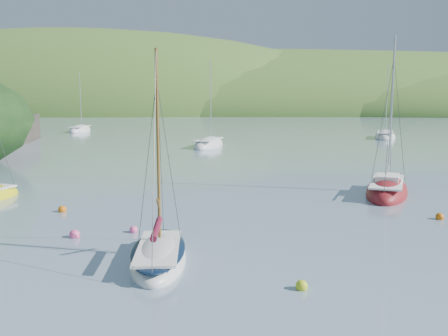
{
  "coord_description": "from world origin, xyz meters",
  "views": [
    {
      "loc": [
        1.77,
        -18.34,
        6.44
      ],
      "look_at": [
        0.88,
        8.0,
        2.46
      ],
      "focal_mm": 40.0,
      "sensor_mm": 36.0,
      "label": 1
    }
  ],
  "objects_px": {
    "daysailer_white": "(159,257)",
    "distant_sloop_b": "(385,137)",
    "distant_sloop_a": "(209,145)",
    "sloop_red": "(387,191)",
    "distant_sloop_c": "(80,130)"
  },
  "relations": [
    {
      "from": "daysailer_white",
      "to": "distant_sloop_b",
      "type": "bearing_deg",
      "value": 61.26
    },
    {
      "from": "sloop_red",
      "to": "distant_sloop_b",
      "type": "bearing_deg",
      "value": 93.22
    },
    {
      "from": "sloop_red",
      "to": "daysailer_white",
      "type": "bearing_deg",
      "value": -114.45
    },
    {
      "from": "sloop_red",
      "to": "distant_sloop_a",
      "type": "distance_m",
      "value": 30.93
    },
    {
      "from": "distant_sloop_a",
      "to": "daysailer_white",
      "type": "bearing_deg",
      "value": -75.9
    },
    {
      "from": "distant_sloop_c",
      "to": "distant_sloop_b",
      "type": "bearing_deg",
      "value": -11.84
    },
    {
      "from": "distant_sloop_a",
      "to": "distant_sloop_c",
      "type": "height_order",
      "value": "distant_sloop_a"
    },
    {
      "from": "distant_sloop_b",
      "to": "distant_sloop_c",
      "type": "relative_size",
      "value": 1.06
    },
    {
      "from": "daysailer_white",
      "to": "sloop_red",
      "type": "bearing_deg",
      "value": 41.9
    },
    {
      "from": "sloop_red",
      "to": "distant_sloop_a",
      "type": "bearing_deg",
      "value": 134.17
    },
    {
      "from": "daysailer_white",
      "to": "sloop_red",
      "type": "relative_size",
      "value": 0.8
    },
    {
      "from": "distant_sloop_b",
      "to": "distant_sloop_a",
      "type": "bearing_deg",
      "value": -137.11
    },
    {
      "from": "distant_sloop_c",
      "to": "daysailer_white",
      "type": "bearing_deg",
      "value": -68.69
    },
    {
      "from": "distant_sloop_b",
      "to": "distant_sloop_c",
      "type": "distance_m",
      "value": 48.81
    },
    {
      "from": "distant_sloop_a",
      "to": "distant_sloop_b",
      "type": "height_order",
      "value": "distant_sloop_b"
    }
  ]
}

